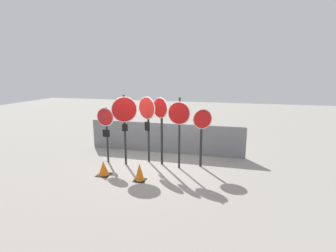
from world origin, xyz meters
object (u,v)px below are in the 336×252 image
Objects in this scene: stop_sign_4 at (179,120)px; traffic_cone_0 at (104,168)px; stop_sign_2 at (147,116)px; traffic_cone_1 at (140,172)px; stop_sign_3 at (161,118)px; stop_sign_0 at (106,124)px; stop_sign_5 at (202,127)px; stop_sign_1 at (124,116)px.

stop_sign_4 reaches higher than traffic_cone_0.
stop_sign_2 is 2.25m from traffic_cone_1.
stop_sign_3 is 0.74m from stop_sign_4.
stop_sign_0 is 1.54m from stop_sign_2.
stop_sign_2 is at bearing 19.29° from stop_sign_0.
stop_sign_2 reaches higher than traffic_cone_0.
stop_sign_0 is at bearing -137.05° from stop_sign_2.
stop_sign_5 is 2.66m from traffic_cone_1.
stop_sign_1 is at bearing 161.98° from stop_sign_5.
stop_sign_4 is 5.27× the size of traffic_cone_0.
stop_sign_1 reaches higher than stop_sign_4.
stop_sign_1 is (0.78, -0.07, 0.34)m from stop_sign_0.
stop_sign_1 reaches higher than traffic_cone_1.
stop_sign_4 is 0.87m from stop_sign_5.
stop_sign_1 reaches higher than stop_sign_3.
stop_sign_2 is at bearing -161.94° from stop_sign_3.
stop_sign_4 is at bearing 176.38° from stop_sign_5.
stop_sign_3 reaches higher than stop_sign_5.
traffic_cone_0 is at bearing 175.05° from traffic_cone_1.
stop_sign_2 is 4.39× the size of traffic_cone_1.
traffic_cone_1 is (-0.25, -1.55, -1.45)m from stop_sign_3.
traffic_cone_1 is (0.30, -1.67, -1.48)m from stop_sign_2.
stop_sign_1 is 0.84m from stop_sign_2.
stop_sign_0 is 2.47m from traffic_cone_1.
traffic_cone_0 is at bearing 178.94° from stop_sign_5.
traffic_cone_1 is (-0.96, -1.34, -1.46)m from stop_sign_4.
stop_sign_5 is at bearing -16.84° from stop_sign_1.
stop_sign_1 is 2.75m from stop_sign_5.
stop_sign_0 is 0.85m from stop_sign_1.
stop_sign_0 reaches higher than traffic_cone_1.
stop_sign_4 reaches higher than stop_sign_0.
stop_sign_1 is 1.03× the size of stop_sign_2.
stop_sign_3 is at bearing -10.60° from stop_sign_1.
stop_sign_0 is 3.48m from stop_sign_5.
stop_sign_5 is 3.60m from traffic_cone_0.
stop_sign_4 is 1.19× the size of stop_sign_5.
stop_sign_1 is 1.28m from stop_sign_3.
stop_sign_3 is 5.21× the size of traffic_cone_0.
stop_sign_5 is 3.73× the size of traffic_cone_1.
stop_sign_1 reaches higher than traffic_cone_0.
stop_sign_5 is at bearing 44.64° from traffic_cone_1.
stop_sign_4 is at bearing 13.41° from stop_sign_3.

